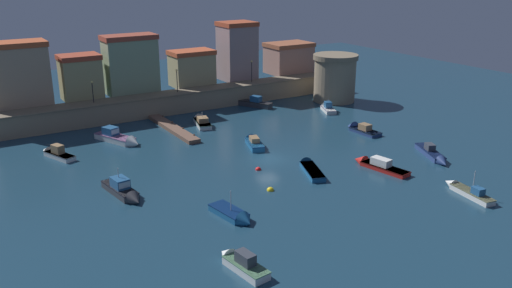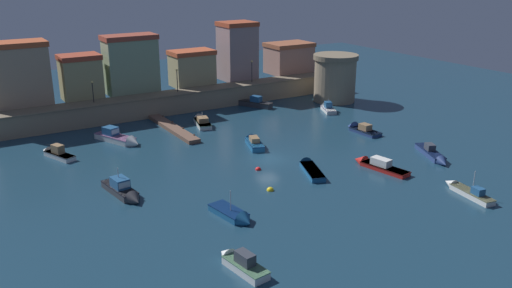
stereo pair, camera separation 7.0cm
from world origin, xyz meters
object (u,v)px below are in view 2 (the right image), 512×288
quay_lamp_0 (93,88)px  moored_boat_6 (433,155)px  moored_boat_10 (376,165)px  moored_boat_12 (250,102)px  moored_boat_9 (124,191)px  moored_boat_8 (359,129)px  moored_boat_1 (309,167)px  moored_boat_5 (120,138)px  moored_boat_3 (55,153)px  mooring_buoy_0 (258,170)px  quay_lamp_2 (252,68)px  quay_lamp_1 (177,77)px  moored_boat_7 (240,262)px  moored_boat_11 (235,215)px  moored_boat_2 (327,108)px  moored_boat_4 (466,191)px  moored_boat_13 (201,121)px  moored_boat_0 (253,142)px  fortress_tower (335,78)px

quay_lamp_0 → moored_boat_6: size_ratio=0.44×
moored_boat_10 → moored_boat_12: moored_boat_12 is taller
moored_boat_9 → moored_boat_8: bearing=89.2°
moored_boat_1 → moored_boat_5: size_ratio=0.90×
moored_boat_3 → mooring_buoy_0: moored_boat_3 is taller
quay_lamp_0 → moored_boat_5: 11.09m
mooring_buoy_0 → moored_boat_5: bearing=119.7°
quay_lamp_2 → moored_boat_6: quay_lamp_2 is taller
quay_lamp_1 → moored_boat_5: (-12.55, -10.10, -4.81)m
quay_lamp_2 → moored_boat_7: (-27.56, -43.83, -4.93)m
moored_boat_3 → moored_boat_11: moored_boat_11 is taller
quay_lamp_2 → moored_boat_12: 6.08m
quay_lamp_1 → moored_boat_10: 35.27m
moored_boat_2 → moored_boat_8: (-3.11, -10.83, -0.09)m
moored_boat_3 → moored_boat_8: moored_boat_3 is taller
moored_boat_6 → moored_boat_7: 32.42m
moored_boat_10 → quay_lamp_2: bearing=-17.2°
moored_boat_4 → moored_boat_6: (5.48, 8.85, 0.02)m
moored_boat_3 → moored_boat_11: 27.09m
moored_boat_10 → moored_boat_13: (-8.90, 25.75, 0.03)m
moored_boat_8 → moored_boat_0: bearing=77.8°
quay_lamp_2 → moored_boat_13: quay_lamp_2 is taller
moored_boat_2 → moored_boat_11: 39.29m
moored_boat_6 → moored_boat_13: moored_boat_13 is taller
moored_boat_10 → moored_boat_13: 27.25m
moored_boat_8 → moored_boat_13: 22.01m
moored_boat_2 → moored_boat_4: moored_boat_4 is taller
moored_boat_0 → moored_boat_1: moored_boat_0 is taller
moored_boat_4 → quay_lamp_2: bearing=6.5°
fortress_tower → moored_boat_1: 32.32m
quay_lamp_1 → moored_boat_0: size_ratio=0.61×
moored_boat_5 → moored_boat_7: moored_boat_5 is taller
moored_boat_6 → mooring_buoy_0: bearing=-86.6°
moored_boat_1 → quay_lamp_0: bearing=47.5°
quay_lamp_0 → moored_boat_10: bearing=-57.5°
moored_boat_2 → moored_boat_9: 40.03m
moored_boat_3 → moored_boat_12: bearing=-96.4°
moored_boat_9 → mooring_buoy_0: moored_boat_9 is taller
moored_boat_10 → moored_boat_0: bearing=18.4°
moored_boat_5 → moored_boat_9: (-4.95, -16.47, 0.01)m
moored_boat_13 → fortress_tower: bearing=-73.6°
fortress_tower → moored_boat_3: 45.49m
moored_boat_7 → moored_boat_6: bearing=-81.3°
moored_boat_1 → moored_boat_6: size_ratio=0.96×
quay_lamp_1 → moored_boat_10: quay_lamp_1 is taller
moored_boat_5 → mooring_buoy_0: bearing=6.8°
fortress_tower → moored_boat_5: fortress_tower is taller
moored_boat_4 → moored_boat_7: 25.69m
moored_boat_10 → moored_boat_8: bearing=-44.2°
quay_lamp_2 → moored_boat_1: quay_lamp_2 is taller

